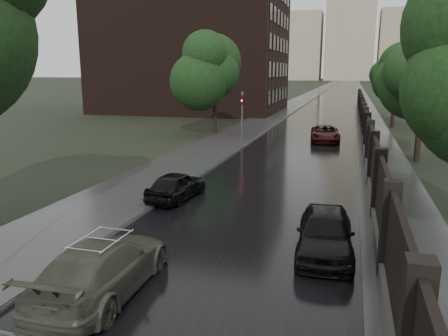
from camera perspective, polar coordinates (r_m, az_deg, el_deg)
road at (r=196.70m, az=15.42°, el=10.42°), size 8.00×420.00×0.02m
sidewalk_left at (r=196.90m, az=13.65°, el=10.54°), size 4.00×420.00×0.16m
verge_right at (r=196.68m, az=17.04°, el=10.33°), size 3.00×420.00×0.08m
fence_right at (r=38.88m, az=17.83°, el=5.34°), size 0.45×75.72×2.70m
tree_left_far at (r=38.35m, az=-1.23°, el=12.18°), size 4.25×4.25×7.39m
tree_right_b at (r=28.88m, az=24.66°, el=10.42°), size 4.08×4.08×7.01m
tree_right_c at (r=46.77m, az=21.55°, el=11.02°), size 4.08×4.08×7.01m
traffic_light at (r=32.67m, az=2.39°, el=7.13°), size 0.16×0.32×4.00m
brick_building at (r=62.57m, az=-4.10°, el=16.61°), size 24.00×18.00×20.00m
stalinist_tower at (r=308.38m, az=16.26°, el=18.10°), size 92.00×30.00×159.00m
volga_sedan at (r=11.44m, az=-15.57°, el=-12.37°), size 2.12×4.86×1.39m
hatchback_left at (r=18.97m, az=-6.22°, el=-2.27°), size 1.79×3.73×1.23m
car_right_near at (r=13.59m, az=13.08°, el=-8.19°), size 1.85×4.16×1.39m
car_right_far at (r=35.34m, az=13.06°, el=4.37°), size 2.59×4.85×1.30m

